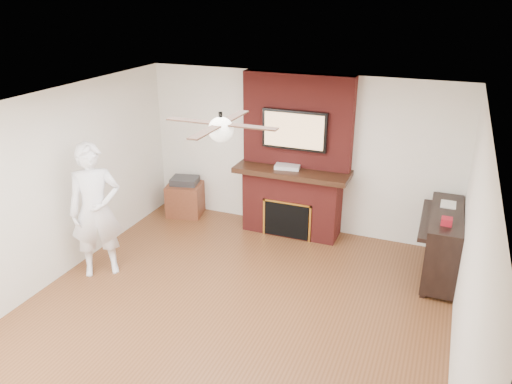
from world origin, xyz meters
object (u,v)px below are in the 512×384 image
at_px(side_table, 186,197).
at_px(piano, 442,242).
at_px(person, 96,210).
at_px(fireplace, 294,172).

relative_size(side_table, piano, 0.48).
bearing_deg(person, fireplace, 8.25).
bearing_deg(person, piano, -17.95).
distance_m(person, side_table, 2.22).
height_order(side_table, piano, piano).
bearing_deg(piano, side_table, 172.72).
bearing_deg(piano, person, -159.82).
xyz_separation_m(side_table, piano, (4.19, -0.48, 0.19)).
bearing_deg(fireplace, piano, -13.54).
distance_m(fireplace, piano, 2.39).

